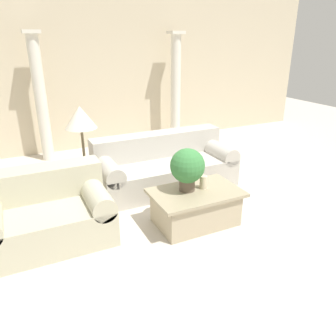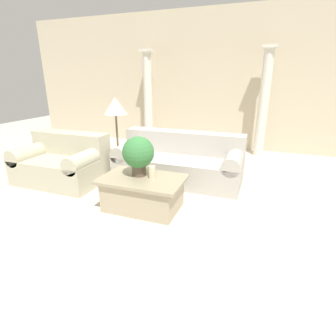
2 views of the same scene
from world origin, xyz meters
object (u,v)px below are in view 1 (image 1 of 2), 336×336
(loveseat, at_px, (46,213))
(coffee_table, at_px, (195,207))
(sofa_long, at_px, (164,166))
(potted_plant, at_px, (187,167))
(floor_lamp, at_px, (81,122))

(loveseat, xyz_separation_m, coffee_table, (1.71, -0.45, -0.11))
(loveseat, bearing_deg, sofa_long, 22.25)
(potted_plant, bearing_deg, loveseat, 166.95)
(coffee_table, relative_size, floor_lamp, 0.81)
(coffee_table, distance_m, floor_lamp, 1.87)
(sofa_long, xyz_separation_m, coffee_table, (-0.13, -1.21, -0.10))
(coffee_table, xyz_separation_m, potted_plant, (-0.08, 0.08, 0.52))
(sofa_long, height_order, floor_lamp, floor_lamp)
(coffee_table, xyz_separation_m, floor_lamp, (-1.08, 1.21, 0.94))
(sofa_long, height_order, coffee_table, sofa_long)
(coffee_table, height_order, floor_lamp, floor_lamp)
(loveseat, distance_m, floor_lamp, 1.29)
(sofa_long, bearing_deg, floor_lamp, 179.94)
(sofa_long, relative_size, loveseat, 1.51)
(sofa_long, bearing_deg, coffee_table, -96.17)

